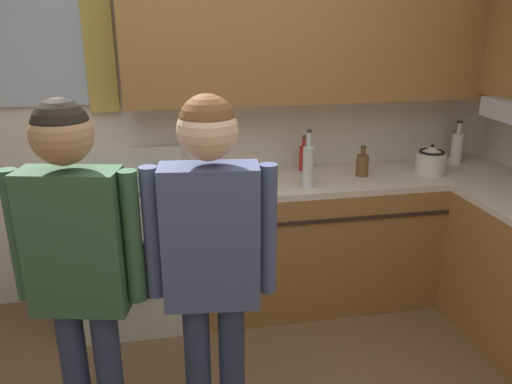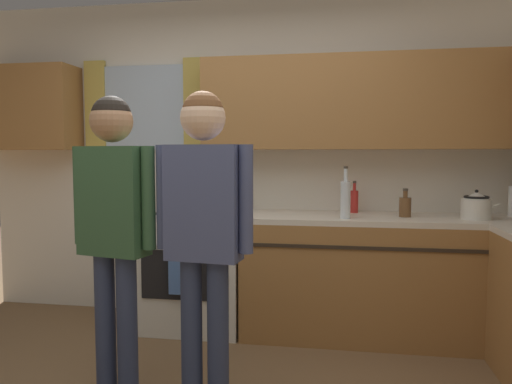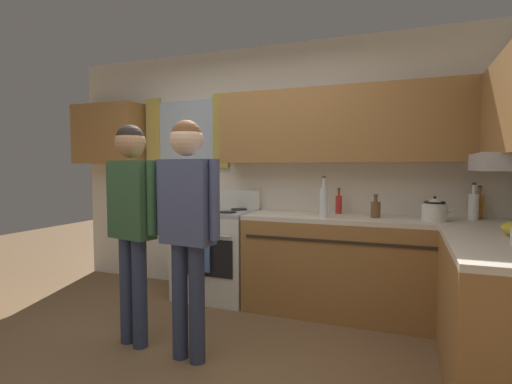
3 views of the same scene
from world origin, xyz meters
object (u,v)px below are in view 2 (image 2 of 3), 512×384
object	(u,v)px
bottle_tall_clear	(345,199)
stovetop_kettle	(476,206)
stove_oven	(196,267)
bottle_sauce_red	(354,201)
adult_in_plaid	(204,215)
bottle_squat_brown	(405,206)
adult_left	(114,212)

from	to	relation	value
bottle_tall_clear	stovetop_kettle	distance (m)	0.91
stove_oven	bottle_sauce_red	world-z (taller)	bottle_sauce_red
stovetop_kettle	adult_in_plaid	xyz separation A→B (m)	(-1.62, -1.21, 0.05)
stove_oven	stovetop_kettle	world-z (taller)	stovetop_kettle
stove_oven	bottle_squat_brown	distance (m)	1.65
adult_in_plaid	adult_left	bearing A→B (deg)	173.54
bottle_sauce_red	stovetop_kettle	size ratio (longest dim) A/B	0.90
adult_left	adult_in_plaid	size ratio (longest dim) A/B	1.00
bottle_squat_brown	adult_left	bearing A→B (deg)	-143.99
bottle_tall_clear	adult_in_plaid	distance (m)	1.31
stove_oven	stovetop_kettle	xyz separation A→B (m)	(2.04, -0.06, 0.53)
stove_oven	adult_in_plaid	world-z (taller)	adult_in_plaid
stove_oven	adult_left	xyz separation A→B (m)	(-0.09, -1.22, 0.58)
stovetop_kettle	stove_oven	bearing A→B (deg)	178.20
bottle_tall_clear	adult_left	bearing A→B (deg)	-139.84
bottle_tall_clear	bottle_sauce_red	world-z (taller)	bottle_tall_clear
bottle_tall_clear	bottle_sauce_red	xyz separation A→B (m)	(0.07, 0.36, -0.05)
bottle_tall_clear	stovetop_kettle	bearing A→B (deg)	7.54
stovetop_kettle	adult_in_plaid	distance (m)	2.02
bottle_sauce_red	adult_left	world-z (taller)	adult_left
stove_oven	stovetop_kettle	distance (m)	2.10
bottle_squat_brown	adult_left	distance (m)	2.05
stovetop_kettle	adult_in_plaid	bearing A→B (deg)	-143.07
bottle_sauce_red	bottle_tall_clear	bearing A→B (deg)	-101.48
bottle_sauce_red	adult_in_plaid	size ratio (longest dim) A/B	0.15
stove_oven	stovetop_kettle	size ratio (longest dim) A/B	4.02
stove_oven	adult_left	distance (m)	1.35
bottle_squat_brown	bottle_sauce_red	bearing A→B (deg)	151.19
bottle_squat_brown	stovetop_kettle	world-z (taller)	stovetop_kettle
bottle_sauce_red	stovetop_kettle	world-z (taller)	bottle_sauce_red
stove_oven	bottle_tall_clear	distance (m)	1.29
stove_oven	stovetop_kettle	bearing A→B (deg)	-1.80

